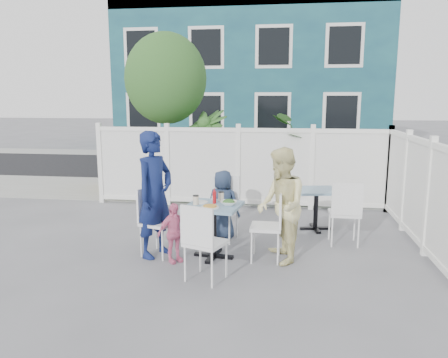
# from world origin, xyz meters

# --- Properties ---
(ground) EXTENTS (80.00, 80.00, 0.00)m
(ground) POSITION_xyz_m (0.00, 0.00, 0.00)
(ground) COLOR slate
(near_sidewalk) EXTENTS (24.00, 2.60, 0.01)m
(near_sidewalk) POSITION_xyz_m (0.00, 3.80, 0.01)
(near_sidewalk) COLOR gray
(near_sidewalk) RESTS_ON ground
(street) EXTENTS (24.00, 5.00, 0.01)m
(street) POSITION_xyz_m (0.00, 7.50, 0.00)
(street) COLOR black
(street) RESTS_ON ground
(far_sidewalk) EXTENTS (24.00, 1.60, 0.01)m
(far_sidewalk) POSITION_xyz_m (0.00, 10.60, 0.01)
(far_sidewalk) COLOR gray
(far_sidewalk) RESTS_ON ground
(building) EXTENTS (11.00, 6.00, 6.00)m
(building) POSITION_xyz_m (-0.50, 14.00, 3.00)
(building) COLOR #194355
(building) RESTS_ON ground
(fence_back) EXTENTS (5.86, 0.08, 1.60)m
(fence_back) POSITION_xyz_m (0.10, 2.40, 0.78)
(fence_back) COLOR white
(fence_back) RESTS_ON ground
(fence_right) EXTENTS (0.08, 3.66, 1.60)m
(fence_right) POSITION_xyz_m (3.00, 0.60, 0.78)
(fence_right) COLOR white
(fence_right) RESTS_ON ground
(tree) EXTENTS (1.80, 1.62, 3.59)m
(tree) POSITION_xyz_m (-1.60, 3.30, 2.59)
(tree) COLOR #382316
(tree) RESTS_ON ground
(utility_cabinet) EXTENTS (0.72, 0.55, 1.24)m
(utility_cabinet) POSITION_xyz_m (-3.06, 4.00, 0.62)
(utility_cabinet) COLOR gold
(utility_cabinet) RESTS_ON ground
(potted_shrub_a) EXTENTS (1.52, 1.52, 1.93)m
(potted_shrub_a) POSITION_xyz_m (-0.71, 3.10, 0.97)
(potted_shrub_a) COLOR #2E5423
(potted_shrub_a) RESTS_ON ground
(potted_shrub_b) EXTENTS (1.80, 1.97, 1.86)m
(potted_shrub_b) POSITION_xyz_m (1.55, 3.00, 0.93)
(potted_shrub_b) COLOR #2E5423
(potted_shrub_b) RESTS_ON ground
(main_table) EXTENTS (0.80, 0.80, 0.75)m
(main_table) POSITION_xyz_m (0.08, -0.49, 0.58)
(main_table) COLOR slate
(main_table) RESTS_ON ground
(spare_table) EXTENTS (0.75, 0.75, 0.69)m
(spare_table) POSITION_xyz_m (1.56, 1.04, 0.53)
(spare_table) COLOR slate
(spare_table) RESTS_ON ground
(chair_left) EXTENTS (0.53, 0.54, 0.96)m
(chair_left) POSITION_xyz_m (-0.77, -0.47, 0.56)
(chair_left) COLOR white
(chair_left) RESTS_ON ground
(chair_right) EXTENTS (0.42, 0.44, 0.95)m
(chair_right) POSITION_xyz_m (0.87, -0.48, 0.55)
(chair_right) COLOR white
(chair_right) RESTS_ON ground
(chair_back) EXTENTS (0.53, 0.51, 0.98)m
(chair_back) POSITION_xyz_m (0.09, 0.37, 0.57)
(chair_back) COLOR white
(chair_back) RESTS_ON ground
(chair_near) EXTENTS (0.55, 0.54, 0.96)m
(chair_near) POSITION_xyz_m (0.08, -1.33, 0.56)
(chair_near) COLOR white
(chair_near) RESTS_ON ground
(chair_spare) EXTENTS (0.45, 0.43, 0.97)m
(chair_spare) POSITION_xyz_m (1.93, 0.27, 0.57)
(chair_spare) COLOR white
(chair_spare) RESTS_ON ground
(man) EXTENTS (0.64, 0.75, 1.75)m
(man) POSITION_xyz_m (-0.74, -0.51, 0.87)
(man) COLOR #111D4E
(man) RESTS_ON ground
(woman) EXTENTS (0.76, 0.88, 1.55)m
(woman) POSITION_xyz_m (0.99, -0.52, 0.77)
(woman) COLOR #E3D155
(woman) RESTS_ON ground
(boy) EXTENTS (0.59, 0.46, 1.08)m
(boy) POSITION_xyz_m (0.08, 0.38, 0.54)
(boy) COLOR #23314C
(boy) RESTS_ON ground
(toddler) EXTENTS (0.48, 0.47, 0.81)m
(toddler) POSITION_xyz_m (-0.42, -0.74, 0.41)
(toddler) COLOR pink
(toddler) RESTS_ON ground
(plate_main) EXTENTS (0.24, 0.24, 0.02)m
(plate_main) POSITION_xyz_m (0.06, -0.66, 0.76)
(plate_main) COLOR white
(plate_main) RESTS_ON main_table
(plate_side) EXTENTS (0.21, 0.21, 0.01)m
(plate_side) POSITION_xyz_m (-0.12, -0.39, 0.76)
(plate_side) COLOR white
(plate_side) RESTS_ON main_table
(salad_bowl) EXTENTS (0.22, 0.22, 0.05)m
(salad_bowl) POSITION_xyz_m (0.28, -0.48, 0.78)
(salad_bowl) COLOR white
(salad_bowl) RESTS_ON main_table
(coffee_cup_a) EXTENTS (0.08, 0.08, 0.12)m
(coffee_cup_a) POSITION_xyz_m (-0.16, -0.51, 0.81)
(coffee_cup_a) COLOR beige
(coffee_cup_a) RESTS_ON main_table
(coffee_cup_b) EXTENTS (0.08, 0.08, 0.12)m
(coffee_cup_b) POSITION_xyz_m (0.15, -0.25, 0.81)
(coffee_cup_b) COLOR beige
(coffee_cup_b) RESTS_ON main_table
(ketchup_bottle) EXTENTS (0.05, 0.05, 0.16)m
(ketchup_bottle) POSITION_xyz_m (0.08, -0.41, 0.83)
(ketchup_bottle) COLOR #A81116
(ketchup_bottle) RESTS_ON main_table
(salt_shaker) EXTENTS (0.03, 0.03, 0.06)m
(salt_shaker) POSITION_xyz_m (0.02, -0.22, 0.78)
(salt_shaker) COLOR white
(salt_shaker) RESTS_ON main_table
(pepper_shaker) EXTENTS (0.03, 0.03, 0.07)m
(pepper_shaker) POSITION_xyz_m (0.04, -0.22, 0.79)
(pepper_shaker) COLOR black
(pepper_shaker) RESTS_ON main_table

